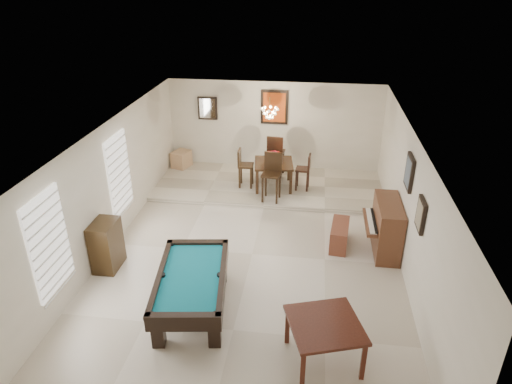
% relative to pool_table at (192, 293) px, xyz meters
% --- Properties ---
extents(ground_plane, '(6.00, 9.00, 0.02)m').
position_rel_pool_table_xyz_m(ground_plane, '(0.78, 1.82, -0.36)').
color(ground_plane, beige).
extents(wall_back, '(6.00, 0.04, 2.60)m').
position_rel_pool_table_xyz_m(wall_back, '(0.78, 6.32, 0.95)').
color(wall_back, silver).
rests_on(wall_back, ground_plane).
extents(wall_left, '(0.04, 9.00, 2.60)m').
position_rel_pool_table_xyz_m(wall_left, '(-2.22, 1.82, 0.95)').
color(wall_left, silver).
rests_on(wall_left, ground_plane).
extents(wall_right, '(0.04, 9.00, 2.60)m').
position_rel_pool_table_xyz_m(wall_right, '(3.78, 1.82, 0.95)').
color(wall_right, silver).
rests_on(wall_right, ground_plane).
extents(ceiling, '(6.00, 9.00, 0.04)m').
position_rel_pool_table_xyz_m(ceiling, '(0.78, 1.82, 2.25)').
color(ceiling, white).
rests_on(ceiling, wall_back).
extents(dining_step, '(6.00, 2.50, 0.12)m').
position_rel_pool_table_xyz_m(dining_step, '(0.78, 5.07, -0.29)').
color(dining_step, beige).
rests_on(dining_step, ground_plane).
extents(window_left_front, '(0.06, 1.00, 1.70)m').
position_rel_pool_table_xyz_m(window_left_front, '(-2.19, -0.38, 1.05)').
color(window_left_front, white).
rests_on(window_left_front, wall_left).
extents(window_left_rear, '(0.06, 1.00, 1.70)m').
position_rel_pool_table_xyz_m(window_left_rear, '(-2.19, 2.42, 1.05)').
color(window_left_rear, white).
rests_on(window_left_rear, wall_left).
extents(pool_table, '(1.42, 2.25, 0.70)m').
position_rel_pool_table_xyz_m(pool_table, '(0.00, 0.00, 0.00)').
color(pool_table, black).
rests_on(pool_table, ground_plane).
extents(square_table, '(1.29, 1.29, 0.71)m').
position_rel_pool_table_xyz_m(square_table, '(2.23, -0.86, 0.00)').
color(square_table, '#36150D').
rests_on(square_table, ground_plane).
extents(upright_piano, '(0.74, 1.32, 1.10)m').
position_rel_pool_table_xyz_m(upright_piano, '(3.39, 2.36, 0.20)').
color(upright_piano, brown).
rests_on(upright_piano, ground_plane).
extents(piano_bench, '(0.45, 0.94, 0.50)m').
position_rel_pool_table_xyz_m(piano_bench, '(2.57, 2.41, -0.10)').
color(piano_bench, brown).
rests_on(piano_bench, ground_plane).
extents(apothecary_chest, '(0.44, 0.67, 1.00)m').
position_rel_pool_table_xyz_m(apothecary_chest, '(-1.98, 1.01, 0.15)').
color(apothecary_chest, black).
rests_on(apothecary_chest, ground_plane).
extents(dining_table, '(1.10, 1.10, 0.82)m').
position_rel_pool_table_xyz_m(dining_table, '(0.92, 4.90, 0.18)').
color(dining_table, black).
rests_on(dining_table, dining_step).
extents(flower_vase, '(0.13, 0.13, 0.21)m').
position_rel_pool_table_xyz_m(flower_vase, '(0.92, 4.90, 0.69)').
color(flower_vase, maroon).
rests_on(flower_vase, dining_table).
extents(dining_chair_south, '(0.49, 0.49, 1.21)m').
position_rel_pool_table_xyz_m(dining_chair_south, '(0.93, 4.13, 0.37)').
color(dining_chair_south, black).
rests_on(dining_chair_south, dining_step).
extents(dining_chair_north, '(0.48, 0.48, 1.19)m').
position_rel_pool_table_xyz_m(dining_chair_north, '(0.90, 5.69, 0.36)').
color(dining_chair_north, black).
rests_on(dining_chair_north, dining_step).
extents(dining_chair_west, '(0.39, 0.39, 1.02)m').
position_rel_pool_table_xyz_m(dining_chair_west, '(0.19, 4.85, 0.28)').
color(dining_chair_west, black).
rests_on(dining_chair_west, dining_step).
extents(dining_chair_east, '(0.38, 0.38, 0.96)m').
position_rel_pool_table_xyz_m(dining_chair_east, '(1.68, 4.88, 0.25)').
color(dining_chair_east, black).
rests_on(dining_chair_east, dining_step).
extents(corner_bench, '(0.56, 0.63, 0.47)m').
position_rel_pool_table_xyz_m(corner_bench, '(-1.89, 5.92, 0.00)').
color(corner_bench, tan).
rests_on(corner_bench, dining_step).
extents(chandelier, '(0.44, 0.44, 0.60)m').
position_rel_pool_table_xyz_m(chandelier, '(0.78, 5.02, 1.85)').
color(chandelier, '#FFE5B2').
rests_on(chandelier, ceiling).
extents(back_painting, '(0.75, 0.06, 0.95)m').
position_rel_pool_table_xyz_m(back_painting, '(0.78, 6.28, 1.55)').
color(back_painting, '#D84C14').
rests_on(back_painting, wall_back).
extents(back_mirror, '(0.55, 0.06, 0.65)m').
position_rel_pool_table_xyz_m(back_mirror, '(-1.12, 6.28, 1.45)').
color(back_mirror, white).
rests_on(back_mirror, wall_back).
extents(right_picture_upper, '(0.06, 0.55, 0.65)m').
position_rel_pool_table_xyz_m(right_picture_upper, '(3.74, 2.12, 1.55)').
color(right_picture_upper, slate).
rests_on(right_picture_upper, wall_right).
extents(right_picture_lower, '(0.06, 0.45, 0.55)m').
position_rel_pool_table_xyz_m(right_picture_lower, '(3.74, 0.82, 1.35)').
color(right_picture_lower, gray).
rests_on(right_picture_lower, wall_right).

